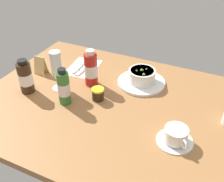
{
  "coord_description": "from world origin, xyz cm",
  "views": [
    {
      "loc": [
        -38.39,
        79.2,
        67.49
      ],
      "look_at": [
        0.0,
        -2.22,
        4.47
      ],
      "focal_mm": 42.39,
      "sensor_mm": 36.0,
      "label": 1
    }
  ],
  "objects_px": {
    "cutlery_setting": "(83,67)",
    "coffee_cup": "(176,136)",
    "porridge_bowl": "(142,78)",
    "wine_glass": "(56,66)",
    "menu_card": "(40,65)",
    "jam_jar": "(98,93)",
    "sauce_bottle_red": "(91,69)",
    "sauce_bottle_green": "(64,88)",
    "sauce_bottle_brown": "(26,77)"
  },
  "relations": [
    {
      "from": "cutlery_setting",
      "to": "coffee_cup",
      "type": "xyz_separation_m",
      "value": [
        -0.55,
        0.31,
        0.03
      ]
    },
    {
      "from": "cutlery_setting",
      "to": "jam_jar",
      "type": "relative_size",
      "value": 3.85
    },
    {
      "from": "porridge_bowl",
      "to": "sauce_bottle_brown",
      "type": "xyz_separation_m",
      "value": [
        0.43,
        0.27,
        0.04
      ]
    },
    {
      "from": "porridge_bowl",
      "to": "menu_card",
      "type": "distance_m",
      "value": 0.49
    },
    {
      "from": "cutlery_setting",
      "to": "sauce_bottle_green",
      "type": "bearing_deg",
      "value": 105.94
    },
    {
      "from": "cutlery_setting",
      "to": "jam_jar",
      "type": "bearing_deg",
      "value": 134.42
    },
    {
      "from": "cutlery_setting",
      "to": "wine_glass",
      "type": "distance_m",
      "value": 0.23
    },
    {
      "from": "cutlery_setting",
      "to": "menu_card",
      "type": "bearing_deg",
      "value": 39.55
    },
    {
      "from": "porridge_bowl",
      "to": "sauce_bottle_red",
      "type": "height_order",
      "value": "sauce_bottle_red"
    },
    {
      "from": "jam_jar",
      "to": "sauce_bottle_red",
      "type": "xyz_separation_m",
      "value": [
        0.08,
        -0.09,
        0.05
      ]
    },
    {
      "from": "cutlery_setting",
      "to": "sauce_bottle_green",
      "type": "relative_size",
      "value": 1.29
    },
    {
      "from": "jam_jar",
      "to": "sauce_bottle_green",
      "type": "height_order",
      "value": "sauce_bottle_green"
    },
    {
      "from": "sauce_bottle_brown",
      "to": "menu_card",
      "type": "bearing_deg",
      "value": -74.21
    },
    {
      "from": "sauce_bottle_green",
      "to": "sauce_bottle_brown",
      "type": "distance_m",
      "value": 0.19
    },
    {
      "from": "sauce_bottle_green",
      "to": "menu_card",
      "type": "relative_size",
      "value": 1.79
    },
    {
      "from": "wine_glass",
      "to": "sauce_bottle_red",
      "type": "xyz_separation_m",
      "value": [
        -0.12,
        -0.09,
        -0.04
      ]
    },
    {
      "from": "cutlery_setting",
      "to": "sauce_bottle_red",
      "type": "height_order",
      "value": "sauce_bottle_red"
    },
    {
      "from": "cutlery_setting",
      "to": "wine_glass",
      "type": "height_order",
      "value": "wine_glass"
    },
    {
      "from": "cutlery_setting",
      "to": "menu_card",
      "type": "relative_size",
      "value": 2.3
    },
    {
      "from": "porridge_bowl",
      "to": "coffee_cup",
      "type": "bearing_deg",
      "value": 127.93
    },
    {
      "from": "sauce_bottle_green",
      "to": "sauce_bottle_red",
      "type": "distance_m",
      "value": 0.17
    },
    {
      "from": "coffee_cup",
      "to": "porridge_bowl",
      "type": "bearing_deg",
      "value": -52.07
    },
    {
      "from": "sauce_bottle_red",
      "to": "menu_card",
      "type": "xyz_separation_m",
      "value": [
        0.27,
        0.02,
        -0.03
      ]
    },
    {
      "from": "porridge_bowl",
      "to": "sauce_bottle_red",
      "type": "relative_size",
      "value": 1.27
    },
    {
      "from": "wine_glass",
      "to": "sauce_bottle_brown",
      "type": "distance_m",
      "value": 0.14
    },
    {
      "from": "sauce_bottle_brown",
      "to": "sauce_bottle_red",
      "type": "bearing_deg",
      "value": -142.9
    },
    {
      "from": "sauce_bottle_red",
      "to": "menu_card",
      "type": "bearing_deg",
      "value": 4.28
    },
    {
      "from": "wine_glass",
      "to": "sauce_bottle_red",
      "type": "height_order",
      "value": "wine_glass"
    },
    {
      "from": "wine_glass",
      "to": "menu_card",
      "type": "xyz_separation_m",
      "value": [
        0.15,
        -0.07,
        -0.07
      ]
    },
    {
      "from": "wine_glass",
      "to": "sauce_bottle_green",
      "type": "relative_size",
      "value": 1.13
    },
    {
      "from": "jam_jar",
      "to": "sauce_bottle_brown",
      "type": "distance_m",
      "value": 0.32
    },
    {
      "from": "sauce_bottle_red",
      "to": "cutlery_setting",
      "type": "bearing_deg",
      "value": -44.5
    },
    {
      "from": "porridge_bowl",
      "to": "sauce_bottle_red",
      "type": "bearing_deg",
      "value": 26.14
    },
    {
      "from": "sauce_bottle_green",
      "to": "sauce_bottle_brown",
      "type": "relative_size",
      "value": 1.03
    },
    {
      "from": "coffee_cup",
      "to": "wine_glass",
      "type": "distance_m",
      "value": 0.57
    },
    {
      "from": "sauce_bottle_green",
      "to": "jam_jar",
      "type": "bearing_deg",
      "value": -144.7
    },
    {
      "from": "sauce_bottle_red",
      "to": "sauce_bottle_green",
      "type": "bearing_deg",
      "value": 79.2
    },
    {
      "from": "cutlery_setting",
      "to": "coffee_cup",
      "type": "bearing_deg",
      "value": 150.82
    },
    {
      "from": "cutlery_setting",
      "to": "sauce_bottle_brown",
      "type": "relative_size",
      "value": 1.32
    },
    {
      "from": "porridge_bowl",
      "to": "menu_card",
      "type": "xyz_separation_m",
      "value": [
        0.48,
        0.12,
        0.01
      ]
    },
    {
      "from": "porridge_bowl",
      "to": "coffee_cup",
      "type": "height_order",
      "value": "porridge_bowl"
    },
    {
      "from": "cutlery_setting",
      "to": "wine_glass",
      "type": "bearing_deg",
      "value": 88.92
    },
    {
      "from": "jam_jar",
      "to": "wine_glass",
      "type": "bearing_deg",
      "value": 1.91
    },
    {
      "from": "wine_glass",
      "to": "sauce_bottle_green",
      "type": "height_order",
      "value": "wine_glass"
    },
    {
      "from": "menu_card",
      "to": "jam_jar",
      "type": "bearing_deg",
      "value": 169.08
    },
    {
      "from": "sauce_bottle_green",
      "to": "coffee_cup",
      "type": "bearing_deg",
      "value": 176.43
    },
    {
      "from": "sauce_bottle_brown",
      "to": "menu_card",
      "type": "distance_m",
      "value": 0.16
    },
    {
      "from": "sauce_bottle_green",
      "to": "sauce_bottle_brown",
      "type": "height_order",
      "value": "sauce_bottle_green"
    },
    {
      "from": "porridge_bowl",
      "to": "sauce_bottle_green",
      "type": "height_order",
      "value": "sauce_bottle_green"
    },
    {
      "from": "wine_glass",
      "to": "jam_jar",
      "type": "xyz_separation_m",
      "value": [
        -0.2,
        -0.01,
        -0.09
      ]
    }
  ]
}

